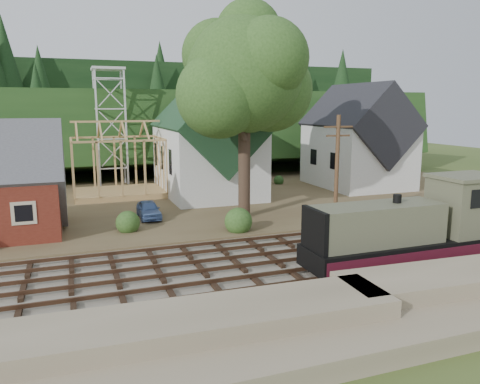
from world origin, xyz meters
name	(u,v)px	position (x,y,z in m)	size (l,w,h in m)	color
ground	(274,264)	(0.00, 0.00, 0.00)	(140.00, 140.00, 0.00)	#384C1E
embankment	(366,334)	(0.00, -8.50, 0.00)	(64.00, 5.00, 1.60)	#7F7259
railroad_bed	(274,263)	(0.00, 0.00, 0.08)	(64.00, 11.00, 0.16)	#726B5B
village_flat	(192,201)	(0.00, 18.00, 0.15)	(64.00, 26.00, 0.30)	brown
hillside	(149,169)	(0.00, 42.00, 0.00)	(70.00, 28.00, 8.00)	#1E3F19
ridge	(133,157)	(0.00, 58.00, 0.00)	(80.00, 20.00, 12.00)	black
church	(208,143)	(2.00, 19.68, 5.18)	(8.40, 15.17, 13.00)	silver
farmhouse	(358,142)	(18.00, 19.00, 4.87)	(8.40, 10.80, 10.60)	silver
timber_frame	(118,164)	(-6.00, 22.00, 3.27)	(8.20, 6.20, 6.99)	tan
lattice_tower	(109,92)	(-6.00, 28.00, 10.03)	(3.20, 3.20, 12.12)	silver
big_tree	(246,83)	(2.17, 10.08, 10.22)	(10.90, 8.40, 14.70)	#38281E
telegraph_pole_near	(337,170)	(7.00, 5.20, 4.25)	(2.20, 0.28, 8.00)	#4C331E
locomotive	(417,229)	(6.98, -3.00, 2.09)	(11.76, 2.94, 4.71)	black
car_blue	(149,210)	(-4.89, 12.02, 0.95)	(1.53, 3.80, 1.29)	#506FAB
car_red	(369,182)	(18.70, 17.64, 0.88)	(1.91, 4.15, 1.15)	red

